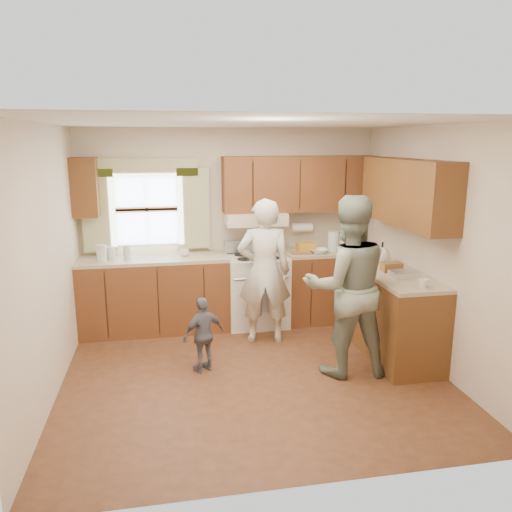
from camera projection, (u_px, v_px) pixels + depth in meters
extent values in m
plane|color=#4B2917|center=(254.00, 374.00, 5.13)|extent=(3.80, 3.80, 0.00)
plane|color=white|center=(253.00, 123.00, 4.56)|extent=(3.80, 3.80, 0.00)
plane|color=beige|center=(230.00, 226.00, 6.52)|extent=(3.80, 0.00, 3.80)
plane|color=beige|center=(302.00, 316.00, 3.17)|extent=(3.80, 0.00, 3.80)
plane|color=beige|center=(47.00, 264.00, 4.51)|extent=(0.00, 3.50, 3.50)
plane|color=beige|center=(433.00, 248.00, 5.18)|extent=(0.00, 3.50, 3.50)
cube|color=#45210E|center=(155.00, 295.00, 6.24)|extent=(1.82, 0.60, 0.90)
cube|color=#45210E|center=(329.00, 286.00, 6.64)|extent=(1.22, 0.60, 0.90)
cube|color=#462110|center=(388.00, 312.00, 5.62)|extent=(0.60, 1.65, 0.90)
cube|color=tan|center=(153.00, 259.00, 6.13)|extent=(1.82, 0.60, 0.04)
cube|color=tan|center=(331.00, 252.00, 6.54)|extent=(1.22, 0.60, 0.04)
cube|color=tan|center=(390.00, 272.00, 5.51)|extent=(0.60, 1.65, 0.04)
cube|color=#45210E|center=(300.00, 184.00, 6.40)|extent=(2.00, 0.33, 0.70)
cube|color=#462110|center=(85.00, 187.00, 5.93)|extent=(0.30, 0.33, 0.70)
cube|color=#462110|center=(407.00, 192.00, 5.34)|extent=(0.33, 1.65, 0.70)
cube|color=beige|center=(255.00, 219.00, 6.33)|extent=(0.76, 0.45, 0.15)
cube|color=silver|center=(147.00, 209.00, 6.26)|extent=(0.90, 0.03, 0.90)
cube|color=#FFF24B|center=(98.00, 211.00, 6.11)|extent=(0.40, 0.05, 1.02)
cube|color=#FFF24B|center=(193.00, 209.00, 6.31)|extent=(0.40, 0.05, 1.02)
cube|color=#FFF24B|center=(145.00, 167.00, 6.09)|extent=(1.30, 0.05, 0.22)
cylinder|color=white|center=(302.00, 227.00, 6.60)|extent=(0.27, 0.12, 0.12)
imported|color=silver|center=(184.00, 253.00, 6.19)|extent=(0.12, 0.12, 0.09)
imported|color=silver|center=(355.00, 239.00, 6.51)|extent=(0.13, 0.13, 0.29)
imported|color=silver|center=(319.00, 251.00, 6.36)|extent=(0.27, 0.27, 0.06)
imported|color=silver|center=(423.00, 283.00, 4.84)|extent=(0.12, 0.12, 0.09)
cylinder|color=silver|center=(102.00, 253.00, 5.93)|extent=(0.12, 0.12, 0.19)
cylinder|color=silver|center=(111.00, 253.00, 6.03)|extent=(0.11, 0.11, 0.15)
cube|color=olive|center=(301.00, 253.00, 6.34)|extent=(0.24, 0.18, 0.02)
cube|color=gold|center=(306.00, 247.00, 6.43)|extent=(0.22, 0.16, 0.12)
cylinder|color=silver|center=(333.00, 241.00, 6.46)|extent=(0.14, 0.14, 0.26)
cylinder|color=silver|center=(343.00, 243.00, 6.49)|extent=(0.13, 0.13, 0.21)
sphere|color=silver|center=(382.00, 255.00, 5.82)|extent=(0.19, 0.19, 0.19)
cube|color=olive|center=(392.00, 267.00, 5.46)|extent=(0.22, 0.12, 0.10)
cube|color=silver|center=(404.00, 274.00, 5.24)|extent=(0.28, 0.20, 0.07)
cylinder|color=silver|center=(127.00, 252.00, 6.02)|extent=(0.09, 0.09, 0.17)
cube|color=silver|center=(257.00, 290.00, 6.45)|extent=(0.76, 0.64, 0.90)
cube|color=#B7B7BC|center=(253.00, 246.00, 6.57)|extent=(0.76, 0.10, 0.16)
cylinder|color=#B7B7BC|center=(262.00, 278.00, 6.08)|extent=(0.68, 0.03, 0.03)
cube|color=#4C68B3|center=(266.00, 296.00, 6.12)|extent=(0.22, 0.02, 0.42)
cylinder|color=black|center=(241.00, 255.00, 6.43)|extent=(0.18, 0.18, 0.01)
cylinder|color=black|center=(269.00, 254.00, 6.49)|extent=(0.18, 0.18, 0.01)
cylinder|color=black|center=(244.00, 259.00, 6.19)|extent=(0.18, 0.18, 0.01)
cylinder|color=black|center=(273.00, 258.00, 6.25)|extent=(0.18, 0.18, 0.01)
imported|color=silver|center=(264.00, 272.00, 5.80)|extent=(0.67, 0.49, 1.71)
imported|color=#25412C|center=(347.00, 287.00, 4.98)|extent=(0.93, 0.74, 1.83)
imported|color=slate|center=(204.00, 334.00, 5.12)|extent=(0.50, 0.39, 0.80)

